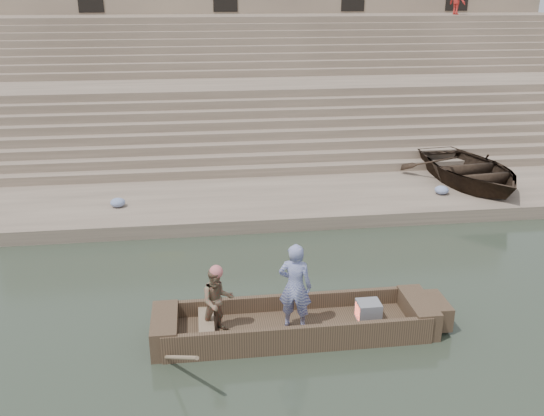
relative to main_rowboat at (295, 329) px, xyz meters
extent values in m
plane|color=#2C3729|center=(2.06, -0.81, -0.11)|extent=(120.00, 120.00, 0.00)
cube|color=gray|center=(2.06, 7.19, 0.09)|extent=(32.00, 4.00, 0.40)
cube|color=gray|center=(2.06, 14.69, 1.29)|extent=(32.00, 3.00, 2.80)
cube|color=gray|center=(2.06, 21.69, 2.49)|extent=(32.00, 3.00, 5.20)
cube|color=gray|center=(2.06, 9.44, 0.24)|extent=(32.00, 0.50, 0.70)
cube|color=gray|center=(2.06, 9.94, 0.39)|extent=(32.00, 0.50, 1.00)
cube|color=gray|center=(2.06, 10.44, 0.54)|extent=(32.00, 0.50, 1.30)
cube|color=gray|center=(2.06, 10.94, 0.69)|extent=(32.00, 0.50, 1.60)
cube|color=gray|center=(2.06, 11.44, 0.84)|extent=(32.00, 0.50, 1.90)
cube|color=gray|center=(2.06, 11.94, 0.99)|extent=(32.00, 0.50, 2.20)
cube|color=gray|center=(2.06, 12.44, 1.14)|extent=(32.00, 0.50, 2.50)
cube|color=gray|center=(2.06, 12.94, 1.29)|extent=(32.00, 0.50, 2.80)
cube|color=gray|center=(2.06, 16.44, 1.44)|extent=(32.00, 0.50, 3.10)
cube|color=gray|center=(2.06, 16.94, 1.59)|extent=(32.00, 0.50, 3.40)
cube|color=gray|center=(2.06, 17.44, 1.74)|extent=(32.00, 0.50, 3.70)
cube|color=gray|center=(2.06, 17.94, 1.89)|extent=(32.00, 0.50, 4.00)
cube|color=gray|center=(2.06, 18.44, 2.04)|extent=(32.00, 0.50, 4.30)
cube|color=gray|center=(2.06, 18.94, 2.19)|extent=(32.00, 0.50, 4.60)
cube|color=gray|center=(2.06, 19.44, 2.34)|extent=(32.00, 0.50, 4.90)
cube|color=gray|center=(2.06, 19.94, 2.49)|extent=(32.00, 0.50, 5.20)
cube|color=tan|center=(2.06, 25.69, 5.49)|extent=(32.00, 5.00, 11.20)
cube|color=brown|center=(0.00, 0.00, 0.00)|extent=(5.00, 1.30, 0.22)
cube|color=brown|center=(0.00, -0.62, 0.17)|extent=(5.20, 0.12, 0.56)
cube|color=brown|center=(0.00, 0.62, 0.17)|extent=(5.20, 0.12, 0.56)
cube|color=brown|center=(-2.55, 0.00, 0.19)|extent=(0.50, 1.30, 0.60)
cube|color=brown|center=(2.55, 0.00, 0.19)|extent=(0.50, 1.30, 0.60)
cube|color=brown|center=(2.95, 0.00, 0.21)|extent=(0.35, 0.90, 0.50)
cube|color=#937A5B|center=(-1.75, 0.00, 0.29)|extent=(0.30, 1.20, 0.08)
cylinder|color=#937A5B|center=(-2.40, -0.90, 0.19)|extent=(1.03, 2.10, 1.36)
sphere|color=#C96363|center=(-1.52, -0.03, 1.41)|extent=(0.26, 0.26, 0.26)
imported|color=navy|center=(-0.02, -0.06, 1.00)|extent=(0.76, 0.62, 1.78)
imported|color=#2A8057|center=(-1.52, -0.03, 0.79)|extent=(0.75, 0.64, 1.36)
cube|color=slate|center=(1.50, 0.00, 0.31)|extent=(0.46, 0.42, 0.40)
cube|color=#E5593F|center=(1.29, 0.00, 0.31)|extent=(0.04, 0.34, 0.32)
imported|color=#2D2116|center=(7.13, 7.57, 0.79)|extent=(3.99, 5.19, 1.00)
ellipsoid|color=#3F5999|center=(-4.20, 6.83, 0.42)|extent=(0.44, 0.44, 0.26)
ellipsoid|color=#3F5999|center=(5.83, 6.68, 0.42)|extent=(0.44, 0.44, 0.26)
ellipsoid|color=#3F5999|center=(6.57, 8.41, 0.42)|extent=(0.44, 0.44, 0.26)
camera|label=1|loc=(-1.76, -9.90, 6.40)|focal=38.52mm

